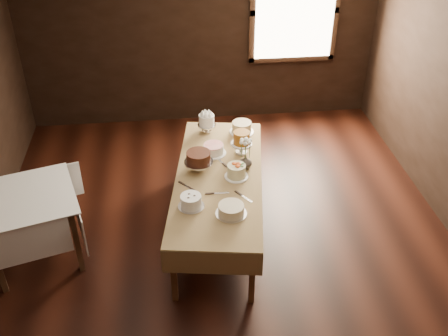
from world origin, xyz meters
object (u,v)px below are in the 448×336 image
at_px(cake_lattice, 214,150).
at_px(cake_speckled, 242,128).
at_px(cake_server_a, 222,193).
at_px(cake_server_b, 247,199).
at_px(cake_server_c, 220,160).
at_px(flower_vase, 245,162).
at_px(cake_cream, 231,210).
at_px(cake_server_e, 190,188).
at_px(cake_flowers, 236,172).
at_px(cake_chocolate, 199,162).
at_px(display_table, 219,180).
at_px(cake_server_d, 243,163).
at_px(cake_meringue, 207,124).
at_px(cake_swirl, 191,202).
at_px(cake_caramel, 241,144).
at_px(side_table, 27,204).

bearing_deg(cake_lattice, cake_speckled, 48.45).
relative_size(cake_server_a, cake_server_b, 1.00).
bearing_deg(cake_server_c, flower_vase, -146.74).
xyz_separation_m(cake_cream, cake_server_e, (-0.36, 0.46, -0.05)).
bearing_deg(cake_flowers, cake_chocolate, 154.15).
xyz_separation_m(cake_chocolate, cake_server_c, (0.24, 0.15, -0.10)).
bearing_deg(display_table, cake_server_d, 34.89).
relative_size(cake_chocolate, cake_server_c, 1.29).
bearing_deg(cake_server_d, cake_flowers, -174.42).
xyz_separation_m(display_table, cake_server_b, (0.23, -0.42, 0.06)).
height_order(cake_meringue, flower_vase, cake_meringue).
distance_m(cake_swirl, cake_server_b, 0.56).
distance_m(cake_swirl, cake_server_a, 0.37).
distance_m(cake_server_b, flower_vase, 0.56).
distance_m(cake_chocolate, cake_server_e, 0.36).
bearing_deg(cake_server_b, cake_cream, -76.40).
height_order(cake_server_a, cake_server_e, same).
bearing_deg(cake_server_e, cake_lattice, 112.52).
bearing_deg(cake_speckled, flower_vase, -95.23).
relative_size(cake_swirl, flower_vase, 1.73).
bearing_deg(display_table, flower_vase, 22.42).
height_order(cake_server_b, cake_server_e, same).
relative_size(cake_swirl, cake_server_e, 1.07).
distance_m(display_table, cake_caramel, 0.55).
relative_size(display_table, cake_swirl, 9.30).
bearing_deg(display_table, cake_server_c, 82.14).
bearing_deg(flower_vase, cake_lattice, 133.84).
bearing_deg(cake_lattice, cake_server_b, -74.28).
distance_m(cake_chocolate, flower_vase, 0.50).
relative_size(cake_cream, flower_vase, 2.31).
bearing_deg(cake_swirl, side_table, 171.12).
bearing_deg(cake_flowers, cake_server_e, -163.62).
height_order(cake_speckled, cake_lattice, cake_speckled).
distance_m(cake_chocolate, cake_server_b, 0.72).
relative_size(cake_lattice, cake_flowers, 1.03).
bearing_deg(flower_vase, cake_server_a, -125.40).
bearing_deg(cake_chocolate, cake_lattice, 57.98).
xyz_separation_m(side_table, cake_server_a, (1.91, -0.07, 0.02)).
height_order(cake_swirl, cake_cream, cake_swirl).
distance_m(cake_lattice, flower_vase, 0.45).
height_order(display_table, cake_server_a, cake_server_a).
relative_size(cake_caramel, cake_server_e, 1.16).
relative_size(side_table, cake_server_b, 4.76).
height_order(cake_meringue, cake_server_d, cake_meringue).
xyz_separation_m(cake_lattice, cake_swirl, (-0.31, -0.93, 0.01)).
distance_m(cake_server_b, cake_server_e, 0.60).
xyz_separation_m(cake_flowers, cake_server_c, (-0.14, 0.34, -0.07)).
relative_size(cake_swirl, cake_server_c, 1.07).
relative_size(cake_server_e, flower_vase, 1.61).
xyz_separation_m(side_table, cake_swirl, (1.60, -0.25, 0.08)).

